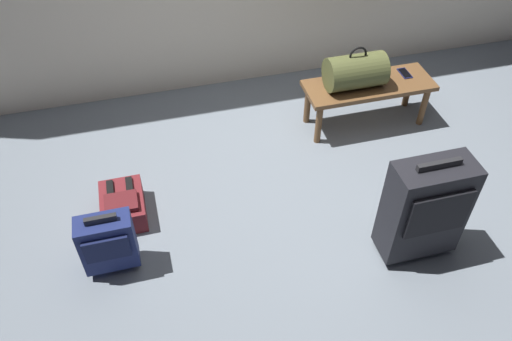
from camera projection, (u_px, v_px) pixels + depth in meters
The scene contains 7 objects.
ground_plane at pixel (303, 201), 3.56m from camera, with size 6.60×6.60×0.00m, color slate.
bench at pixel (368, 90), 3.97m from camera, with size 1.00×0.36×0.38m.
duffel_bag_olive at pixel (355, 71), 3.81m from camera, with size 0.44×0.26×0.34m.
cell_phone at pixel (405, 73), 4.02m from camera, with size 0.07×0.14×0.01m.
suitcase_upright_charcoal at pixel (425, 208), 3.00m from camera, with size 0.47×0.25×0.75m.
suitcase_small_navy at pixel (108, 242), 3.01m from camera, with size 0.32×0.19×0.46m.
backpack_maroon at pixel (123, 206), 3.41m from camera, with size 0.28×0.38×0.21m.
Camera 1 is at (-0.93, -2.25, 2.63)m, focal length 36.05 mm.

